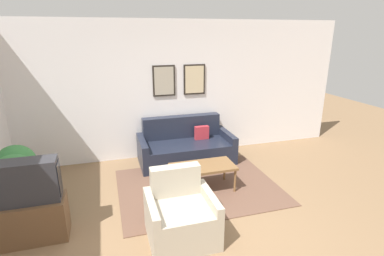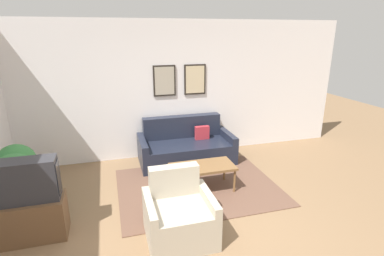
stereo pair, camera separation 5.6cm
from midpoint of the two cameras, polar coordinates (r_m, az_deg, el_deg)
name	(u,v)px [view 2 (the right image)]	position (r m, az deg, el deg)	size (l,w,h in m)	color
ground_plane	(200,243)	(3.91, 1.90, -21.12)	(16.00, 16.00, 0.00)	#846647
area_rug	(198,187)	(5.07, 1.43, -11.08)	(2.58, 1.98, 0.01)	brown
wall_back	(157,91)	(5.98, -6.47, 7.06)	(8.00, 0.09, 2.70)	silver
couch	(186,147)	(5.93, -0.92, -3.65)	(1.82, 0.90, 0.85)	#1E2333
coffee_table	(202,168)	(4.81, 2.31, -7.61)	(1.02, 0.51, 0.43)	brown
tv_stand	(33,219)	(4.31, -27.73, -15.09)	(0.78, 0.40, 0.52)	brown
tv	(26,181)	(4.07, -28.76, -8.81)	(0.73, 0.28, 0.52)	#2D2D33
armchair	(179,216)	(3.84, -2.03, -16.45)	(0.81, 0.76, 0.85)	#B2A893
potted_plant_tall	(15,178)	(4.60, -30.32, -8.26)	(0.61, 0.61, 0.96)	#383D42
potted_plant_by_window	(17,165)	(5.12, -30.15, -6.15)	(0.58, 0.58, 0.90)	beige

